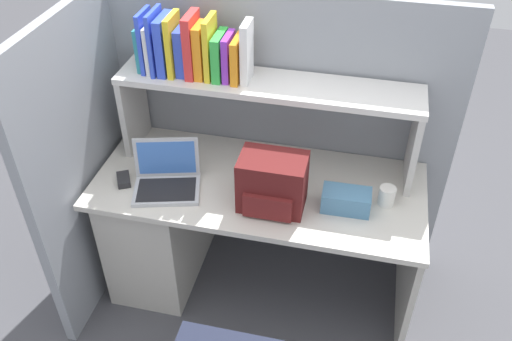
{
  "coord_description": "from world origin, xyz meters",
  "views": [
    {
      "loc": [
        0.44,
        -1.98,
        2.41
      ],
      "look_at": [
        0.0,
        -0.05,
        0.85
      ],
      "focal_mm": 38.14,
      "sensor_mm": 36.0,
      "label": 1
    }
  ],
  "objects_px": {
    "computer_mouse": "(124,180)",
    "laptop": "(167,178)",
    "tissue_box": "(346,200)",
    "paper_cup": "(387,196)",
    "backpack": "(272,183)"
  },
  "relations": [
    {
      "from": "computer_mouse",
      "to": "laptop",
      "type": "bearing_deg",
      "value": -22.88
    },
    {
      "from": "laptop",
      "to": "tissue_box",
      "type": "bearing_deg",
      "value": 2.01
    },
    {
      "from": "computer_mouse",
      "to": "paper_cup",
      "type": "xyz_separation_m",
      "value": [
        1.25,
        0.13,
        0.03
      ]
    },
    {
      "from": "laptop",
      "to": "computer_mouse",
      "type": "distance_m",
      "value": 0.22
    },
    {
      "from": "backpack",
      "to": "tissue_box",
      "type": "bearing_deg",
      "value": 8.43
    },
    {
      "from": "paper_cup",
      "to": "laptop",
      "type": "bearing_deg",
      "value": -174.08
    },
    {
      "from": "laptop",
      "to": "tissue_box",
      "type": "distance_m",
      "value": 0.85
    },
    {
      "from": "backpack",
      "to": "paper_cup",
      "type": "xyz_separation_m",
      "value": [
        0.51,
        0.13,
        -0.08
      ]
    },
    {
      "from": "backpack",
      "to": "tissue_box",
      "type": "relative_size",
      "value": 1.36
    },
    {
      "from": "paper_cup",
      "to": "tissue_box",
      "type": "distance_m",
      "value": 0.2
    },
    {
      "from": "computer_mouse",
      "to": "backpack",
      "type": "bearing_deg",
      "value": -28.17
    },
    {
      "from": "laptop",
      "to": "computer_mouse",
      "type": "bearing_deg",
      "value": -174.66
    },
    {
      "from": "computer_mouse",
      "to": "paper_cup",
      "type": "height_order",
      "value": "paper_cup"
    },
    {
      "from": "tissue_box",
      "to": "computer_mouse",
      "type": "bearing_deg",
      "value": -178.57
    },
    {
      "from": "backpack",
      "to": "paper_cup",
      "type": "height_order",
      "value": "backpack"
    }
  ]
}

